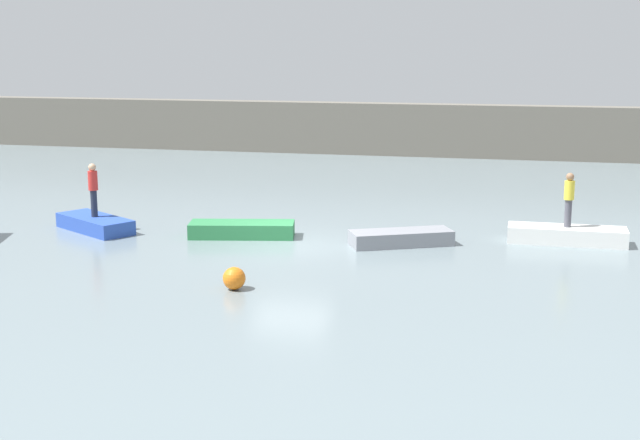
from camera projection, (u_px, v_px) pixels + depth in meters
ground_plane at (290, 246)px, 28.19m from camera, size 120.00×120.00×0.00m
embankment_wall at (395, 129)px, 49.62m from camera, size 80.00×1.20×2.89m
rowboat_blue at (95, 224)px, 30.31m from camera, size 3.31×2.72×0.49m
rowboat_green at (242, 230)px, 29.39m from camera, size 3.61×1.81×0.50m
rowboat_grey at (401, 238)px, 28.22m from camera, size 3.38×2.37×0.47m
rowboat_white at (567, 235)px, 28.47m from camera, size 3.72×1.13×0.54m
person_red_shirt at (93, 187)px, 30.06m from camera, size 0.32×0.32×1.83m
person_yellow_shirt at (569, 197)px, 28.21m from camera, size 0.32×0.32×1.75m
mooring_buoy at (234, 278)px, 23.25m from camera, size 0.60×0.60×0.60m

